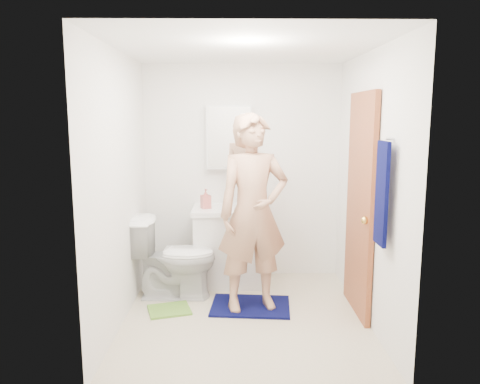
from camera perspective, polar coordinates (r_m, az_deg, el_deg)
name	(u,v)px	position (r m, az deg, el deg)	size (l,w,h in m)	color
floor	(245,318)	(4.47, 0.60, -15.11)	(2.20, 2.40, 0.02)	beige
ceiling	(245,47)	(4.11, 0.66, 17.30)	(2.20, 2.40, 0.02)	white
wall_back	(242,172)	(5.32, 0.30, 2.42)	(2.20, 0.02, 2.40)	white
wall_front	(250,219)	(2.93, 1.22, -3.29)	(2.20, 0.02, 2.40)	white
wall_left	(119,189)	(4.24, -14.54, 0.35)	(0.02, 2.40, 2.40)	white
wall_right	(370,189)	(4.29, 15.61, 0.41)	(0.02, 2.40, 2.40)	white
vanity_cabinet	(229,248)	(5.19, -1.31, -6.78)	(0.75, 0.55, 0.80)	white
countertop	(229,210)	(5.09, -1.33, -2.18)	(0.79, 0.59, 0.05)	white
sink_basin	(229,208)	(5.08, -1.33, -2.01)	(0.40, 0.40, 0.03)	white
faucet	(229,199)	(5.25, -1.32, -0.88)	(0.03, 0.03, 0.12)	silver
medicine_cabinet	(229,137)	(5.21, -1.34, 6.69)	(0.50, 0.12, 0.70)	white
mirror_panel	(229,137)	(5.15, -1.35, 6.66)	(0.46, 0.01, 0.66)	white
door	(360,205)	(4.45, 14.41, -1.51)	(0.05, 0.80, 2.05)	#AA552E
door_knob	(365,220)	(4.16, 14.98, -3.36)	(0.07, 0.07, 0.07)	gold
towel	(382,194)	(3.72, 16.91, -0.19)	(0.03, 0.24, 0.80)	#06093D
towel_hook	(390,138)	(3.69, 17.81, 6.25)	(0.02, 0.02, 0.06)	silver
toilet	(175,257)	(4.84, -7.93, -7.86)	(0.47, 0.82, 0.83)	white
bath_mat	(250,306)	(4.67, 1.28, -13.72)	(0.75, 0.54, 0.02)	#06093D
green_rug	(169,310)	(4.64, -8.61, -14.02)	(0.39, 0.33, 0.02)	#669E34
soap_dispenser	(206,199)	(5.04, -4.20, -0.81)	(0.09, 0.10, 0.21)	#C2605A
toothbrush_cup	(248,201)	(5.17, 0.97, -1.10)	(0.13, 0.13, 0.11)	#833B83
man	(253,213)	(4.35, 1.61, -2.58)	(0.67, 0.44, 1.84)	tan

